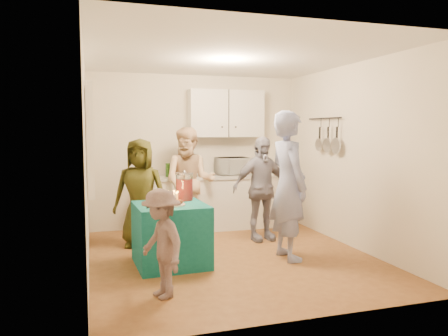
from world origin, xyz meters
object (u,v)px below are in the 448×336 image
object	(u,v)px
counter	(212,203)
party_table	(171,234)
child_near_left	(161,243)
woman_back_left	(140,193)
microwave	(232,166)
woman_back_right	(261,189)
man_birthday	(288,185)
punch_jar	(184,187)
woman_back_center	(190,182)

from	to	relation	value
counter	party_table	bearing A→B (deg)	-119.86
counter	child_near_left	size ratio (longest dim) A/B	2.01
counter	woman_back_left	world-z (taller)	woman_back_left
counter	child_near_left	xyz separation A→B (m)	(-1.30, -2.80, 0.12)
woman_back_left	microwave	bearing A→B (deg)	45.00
microwave	woman_back_right	bearing A→B (deg)	-86.05
man_birthday	woman_back_right	world-z (taller)	man_birthday
woman_back_left	child_near_left	size ratio (longest dim) A/B	1.42
counter	punch_jar	xyz separation A→B (m)	(-0.80, -1.54, 0.50)
punch_jar	counter	bearing A→B (deg)	62.62
punch_jar	woman_back_right	bearing A→B (deg)	23.68
party_table	woman_back_right	xyz separation A→B (m)	(1.52, 0.81, 0.41)
counter	child_near_left	distance (m)	3.09
microwave	punch_jar	size ratio (longest dim) A/B	1.56
counter	party_table	world-z (taller)	counter
woman_back_left	counter	bearing A→B (deg)	50.80
microwave	punch_jar	xyz separation A→B (m)	(-1.15, -1.54, -0.13)
microwave	woman_back_right	world-z (taller)	woman_back_right
punch_jar	man_birthday	size ratio (longest dim) A/B	0.18
party_table	woman_back_right	distance (m)	1.77
child_near_left	woman_back_center	bearing A→B (deg)	144.02
party_table	woman_back_center	bearing A→B (deg)	68.47
woman_back_left	woman_back_right	distance (m)	1.79
woman_back_center	woman_back_right	world-z (taller)	woman_back_center
microwave	punch_jar	distance (m)	1.93
counter	punch_jar	world-z (taller)	punch_jar
counter	man_birthday	bearing A→B (deg)	-76.19
party_table	woman_back_left	xyz separation A→B (m)	(-0.25, 1.02, 0.40)
microwave	woman_back_right	xyz separation A→B (m)	(0.14, -0.97, -0.27)
woman_back_right	woman_back_left	bearing A→B (deg)	166.58
counter	punch_jar	size ratio (longest dim) A/B	6.47
punch_jar	man_birthday	xyz separation A→B (m)	(1.28, -0.42, 0.03)
microwave	man_birthday	size ratio (longest dim) A/B	0.28
punch_jar	woman_back_center	size ratio (longest dim) A/B	0.20
woman_back_right	woman_back_center	bearing A→B (deg)	140.42
counter	woman_back_center	world-z (taller)	woman_back_center
microwave	child_near_left	xyz separation A→B (m)	(-1.66, -2.80, -0.51)
child_near_left	microwave	bearing A→B (deg)	132.40
party_table	microwave	bearing A→B (deg)	52.28
woman_back_left	woman_back_right	xyz separation A→B (m)	(1.78, -0.21, 0.01)
party_table	woman_back_left	world-z (taller)	woman_back_left
counter	punch_jar	bearing A→B (deg)	-117.38
woman_back_left	child_near_left	bearing A→B (deg)	-70.67
party_table	woman_back_right	size ratio (longest dim) A/B	0.54
punch_jar	woman_back_right	distance (m)	1.42
man_birthday	counter	bearing A→B (deg)	11.28
counter	woman_back_left	xyz separation A→B (m)	(-1.28, -0.76, 0.35)
counter	woman_back_left	bearing A→B (deg)	-149.16
punch_jar	child_near_left	size ratio (longest dim) A/B	0.31
party_table	child_near_left	size ratio (longest dim) A/B	0.78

